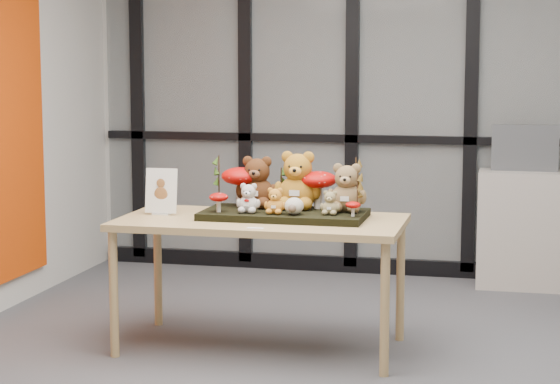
% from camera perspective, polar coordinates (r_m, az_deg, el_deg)
% --- Properties ---
extents(floor, '(5.00, 5.00, 0.00)m').
position_cam_1_polar(floor, '(5.56, 4.50, -9.91)').
color(floor, '#4E4E53').
rests_on(floor, ground).
extents(room_shell, '(5.00, 5.00, 5.00)m').
position_cam_1_polar(room_shell, '(5.30, 4.69, 7.67)').
color(room_shell, beige).
rests_on(room_shell, floor).
extents(glass_partition, '(4.90, 0.06, 2.78)m').
position_cam_1_polar(glass_partition, '(7.76, 7.39, 5.64)').
color(glass_partition, '#2D383F').
rests_on(glass_partition, floor).
extents(display_table, '(1.62, 0.81, 0.76)m').
position_cam_1_polar(display_table, '(5.77, -1.07, -2.16)').
color(display_table, '#A18357').
rests_on(display_table, floor).
extents(diorama_tray, '(0.93, 0.47, 0.04)m').
position_cam_1_polar(diorama_tray, '(5.79, 0.24, -1.27)').
color(diorama_tray, black).
rests_on(diorama_tray, display_table).
extents(bear_pooh_yellow, '(0.28, 0.25, 0.37)m').
position_cam_1_polar(bear_pooh_yellow, '(5.87, 1.01, 0.85)').
color(bear_pooh_yellow, '#A76D1A').
rests_on(bear_pooh_yellow, diorama_tray).
extents(bear_brown_medium, '(0.25, 0.23, 0.33)m').
position_cam_1_polar(bear_brown_medium, '(5.93, -1.29, 0.73)').
color(bear_brown_medium, '#44220F').
rests_on(bear_brown_medium, diorama_tray).
extents(bear_tan_back, '(0.23, 0.21, 0.30)m').
position_cam_1_polar(bear_tan_back, '(5.76, 3.79, 0.39)').
color(bear_tan_back, brown).
rests_on(bear_tan_back, diorama_tray).
extents(bear_small_yellow, '(0.12, 0.11, 0.16)m').
position_cam_1_polar(bear_small_yellow, '(5.67, -0.27, -0.42)').
color(bear_small_yellow, orange).
rests_on(bear_small_yellow, diorama_tray).
extents(bear_white_bow, '(0.14, 0.13, 0.18)m').
position_cam_1_polar(bear_white_bow, '(5.72, -1.78, -0.25)').
color(bear_white_bow, beige).
rests_on(bear_white_bow, diorama_tray).
extents(bear_beige_small, '(0.11, 0.10, 0.15)m').
position_cam_1_polar(bear_beige_small, '(5.65, 2.85, -0.53)').
color(bear_beige_small, '#918354').
rests_on(bear_beige_small, diorama_tray).
extents(plush_cream_hedgehog, '(0.08, 0.07, 0.11)m').
position_cam_1_polar(plush_cream_hedgehog, '(5.64, 0.80, -0.75)').
color(plush_cream_hedgehog, beige).
rests_on(plush_cream_hedgehog, diorama_tray).
extents(mushroom_back_left, '(0.23, 0.23, 0.25)m').
position_cam_1_polar(mushroom_back_left, '(5.96, -2.22, 0.41)').
color(mushroom_back_left, '#9C0705').
rests_on(mushroom_back_left, diorama_tray).
extents(mushroom_back_right, '(0.22, 0.22, 0.24)m').
position_cam_1_polar(mushroom_back_right, '(5.87, 2.17, 0.23)').
color(mushroom_back_right, '#9C0705').
rests_on(mushroom_back_right, diorama_tray).
extents(mushroom_front_left, '(0.11, 0.11, 0.12)m').
position_cam_1_polar(mushroom_front_left, '(5.75, -3.47, -0.53)').
color(mushroom_front_left, '#9C0705').
rests_on(mushroom_front_left, diorama_tray).
extents(mushroom_front_right, '(0.08, 0.08, 0.09)m').
position_cam_1_polar(mushroom_front_right, '(5.59, 4.13, -0.92)').
color(mushroom_front_right, '#9C0705').
rests_on(mushroom_front_right, diorama_tray).
extents(sprig_green_far_left, '(0.05, 0.05, 0.30)m').
position_cam_1_polar(sprig_green_far_left, '(5.99, -3.45, 0.65)').
color(sprig_green_far_left, '#1B390D').
rests_on(sprig_green_far_left, diorama_tray).
extents(sprig_green_mid_left, '(0.05, 0.05, 0.25)m').
position_cam_1_polar(sprig_green_mid_left, '(5.99, -1.61, 0.44)').
color(sprig_green_mid_left, '#1B390D').
rests_on(sprig_green_mid_left, diorama_tray).
extents(sprig_dry_far_right, '(0.05, 0.05, 0.31)m').
position_cam_1_polar(sprig_dry_far_right, '(5.79, 4.28, 0.44)').
color(sprig_dry_far_right, brown).
rests_on(sprig_dry_far_right, diorama_tray).
extents(sprig_dry_mid_right, '(0.05, 0.05, 0.23)m').
position_cam_1_polar(sprig_dry_mid_right, '(5.67, 4.38, -0.08)').
color(sprig_dry_mid_right, brown).
rests_on(sprig_dry_mid_right, diorama_tray).
extents(sprig_green_centre, '(0.05, 0.05, 0.23)m').
position_cam_1_polar(sprig_green_centre, '(5.96, 0.07, 0.29)').
color(sprig_green_centre, '#1B390D').
rests_on(sprig_green_centre, diorama_tray).
extents(sign_holder, '(0.19, 0.06, 0.27)m').
position_cam_1_polar(sign_holder, '(5.94, -6.70, -0.08)').
color(sign_holder, silver).
rests_on(sign_holder, display_table).
extents(label_card, '(0.09, 0.03, 0.00)m').
position_cam_1_polar(label_card, '(5.44, -1.40, -2.04)').
color(label_card, white).
rests_on(label_card, display_table).
extents(cabinet, '(0.64, 0.37, 0.85)m').
position_cam_1_polar(cabinet, '(7.59, 13.49, -2.06)').
color(cabinet, '#A79F95').
rests_on(cabinet, floor).
extents(monitor, '(0.47, 0.05, 0.34)m').
position_cam_1_polar(monitor, '(7.54, 13.62, 2.42)').
color(monitor, '#4D5055').
rests_on(monitor, cabinet).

